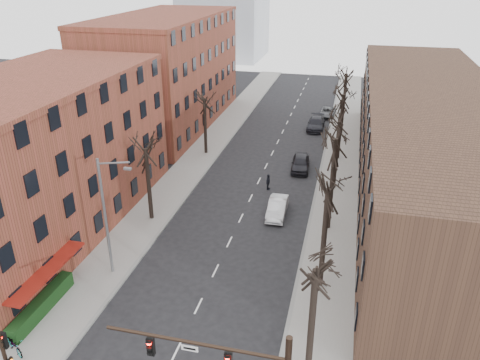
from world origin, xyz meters
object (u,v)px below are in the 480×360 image
Objects in this scene: silver_sedan at (277,208)px; parked_car_mid at (316,124)px; parked_car_near at (300,163)px; bicycle at (14,345)px.

silver_sedan is 0.84× the size of parked_car_mid.
parked_car_near reaches higher than bicycle.
parked_car_near is at bearing 84.04° from silver_sedan.
parked_car_near is 32.86m from bicycle.
parked_car_near is 2.49× the size of bicycle.
silver_sedan is 2.37× the size of bicycle.
silver_sedan is at bearing -2.28° from bicycle.
bicycle is (-12.73, -30.30, -0.15)m from parked_car_near.
parked_car_mid reaches higher than bicycle.
silver_sedan reaches higher than bicycle.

